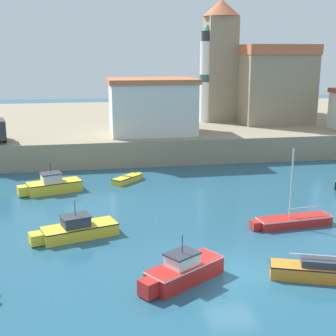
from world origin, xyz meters
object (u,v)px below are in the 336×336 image
motorboat_yellow_0 (52,185)px  church (253,79)px  lighthouse (207,76)px  sailboat_red_2 (292,221)px  motorboat_red_7 (183,271)px  sailboat_orange_6 (332,272)px  dinghy_yellow_9 (127,179)px  motorboat_yellow_3 (77,229)px  harbor_shed_mid_row (152,106)px

motorboat_yellow_0 → church: church is taller
motorboat_yellow_0 → lighthouse: lighthouse is taller
sailboat_red_2 → motorboat_red_7: sailboat_red_2 is taller
sailboat_red_2 → church: (9.24, 33.48, 7.38)m
sailboat_orange_6 → sailboat_red_2: bearing=80.0°
motorboat_yellow_0 → sailboat_red_2: (15.90, -10.54, -0.24)m
dinghy_yellow_9 → church: bearing=47.9°
motorboat_yellow_0 → motorboat_yellow_3: 10.35m
dinghy_yellow_9 → harbor_shed_mid_row: size_ratio=0.32×
motorboat_red_7 → harbor_shed_mid_row: size_ratio=0.50×
motorboat_yellow_3 → sailboat_orange_6: sailboat_orange_6 is taller
lighthouse → church: bearing=22.6°
motorboat_yellow_3 → church: size_ratio=0.30×
motorboat_yellow_0 → sailboat_orange_6: size_ratio=0.82×
motorboat_yellow_0 → sailboat_red_2: sailboat_red_2 is taller
motorboat_yellow_3 → church: 40.94m
church → sailboat_orange_6: bearing=-104.4°
motorboat_red_7 → church: church is taller
sailboat_orange_6 → motorboat_yellow_3: bearing=147.7°
motorboat_yellow_3 → motorboat_red_7: motorboat_red_7 is taller
dinghy_yellow_9 → lighthouse: (11.63, 17.86, 8.02)m
sailboat_orange_6 → church: size_ratio=0.35×
motorboat_yellow_0 → harbor_shed_mid_row: (9.93, 12.20, 4.93)m
sailboat_orange_6 → motorboat_yellow_0: bearing=129.0°
motorboat_yellow_3 → dinghy_yellow_9: size_ratio=1.81×
motorboat_yellow_0 → lighthouse: size_ratio=0.44×
dinghy_yellow_9 → lighthouse: bearing=56.9°
sailboat_red_2 → motorboat_yellow_3: size_ratio=1.03×
motorboat_yellow_0 → church: 34.77m
lighthouse → harbor_shed_mid_row: lighthouse is taller
motorboat_yellow_0 → dinghy_yellow_9: motorboat_yellow_0 is taller
lighthouse → motorboat_yellow_3: bearing=-117.8°
motorboat_yellow_3 → harbor_shed_mid_row: 24.19m
dinghy_yellow_9 → motorboat_yellow_0: bearing=-161.8°
sailboat_red_2 → lighthouse: size_ratio=0.47×
motorboat_red_7 → dinghy_yellow_9: bearing=93.0°
church → lighthouse: size_ratio=1.52×
harbor_shed_mid_row → sailboat_red_2: bearing=-75.3°
motorboat_yellow_0 → motorboat_red_7: size_ratio=1.11×
sailboat_orange_6 → lighthouse: (3.34, 37.95, 7.86)m
harbor_shed_mid_row → church: bearing=35.2°
sailboat_orange_6 → lighthouse: bearing=85.0°
sailboat_orange_6 → harbor_shed_mid_row: size_ratio=0.68×
dinghy_yellow_9 → sailboat_orange_6: bearing=-67.6°
motorboat_yellow_0 → harbor_shed_mid_row: bearing=50.9°
motorboat_yellow_0 → motorboat_red_7: 18.38m
sailboat_red_2 → lighthouse: (2.03, 30.48, 7.95)m
sailboat_orange_6 → dinghy_yellow_9: sailboat_orange_6 is taller
motorboat_red_7 → sailboat_orange_6: bearing=-8.9°
church → motorboat_yellow_3: bearing=-124.9°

